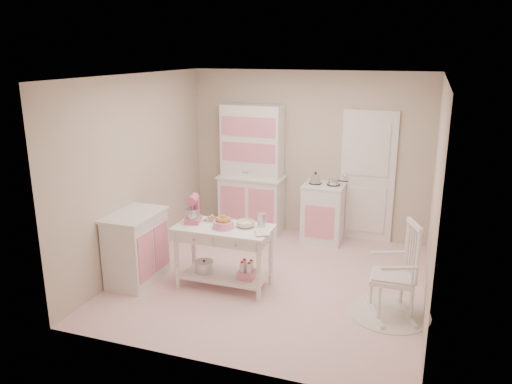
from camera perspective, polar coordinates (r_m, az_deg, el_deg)
room_shell at (r=6.07m, az=1.87°, el=4.09°), size 3.84×3.84×2.62m
door at (r=7.81m, az=12.62°, el=1.69°), size 0.82×0.05×2.04m
hutch at (r=8.00m, az=-0.53°, el=2.56°), size 1.06×0.50×2.08m
stove at (r=7.81m, az=7.69°, el=-2.36°), size 0.62×0.57×0.92m
base_cabinet at (r=6.59m, az=-13.51°, el=-6.20°), size 0.54×0.84×0.92m
lace_rug at (r=6.04m, az=14.98°, el=-13.23°), size 0.92×0.92×0.01m
rocking_chair at (r=5.80m, az=15.37°, el=-8.52°), size 0.71×0.85×1.10m
work_table at (r=6.30m, az=-3.67°, el=-7.39°), size 1.20×0.60×0.80m
stand_mixer at (r=6.29m, az=-7.22°, el=-2.00°), size 0.25×0.32×0.34m
cookie_tray at (r=6.37m, az=-4.35°, el=-3.22°), size 0.34×0.24×0.02m
bread_basket at (r=6.09m, az=-3.75°, el=-3.74°), size 0.25×0.25×0.09m
mixing_bowl at (r=6.12m, az=-1.20°, el=-3.69°), size 0.23×0.23×0.07m
metal_pitcher at (r=6.12m, az=0.64°, el=-3.21°), size 0.10×0.10×0.17m
recipe_book at (r=5.90m, az=-0.13°, el=-4.74°), size 0.25×0.28×0.02m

